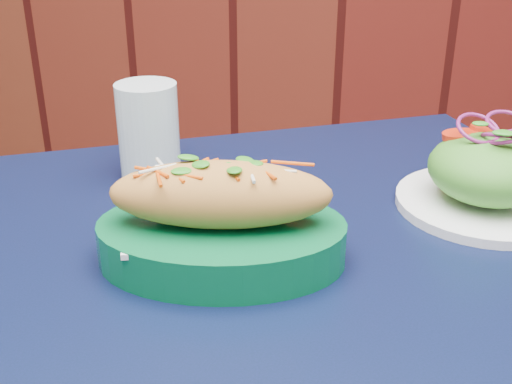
# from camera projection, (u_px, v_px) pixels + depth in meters

# --- Properties ---
(cafe_table) EXTENTS (1.05, 1.05, 0.75)m
(cafe_table) POSITION_uv_depth(u_px,v_px,m) (310.00, 321.00, 0.74)
(cafe_table) COLOR black
(cafe_table) RESTS_ON ground
(banh_mi_basket) EXTENTS (0.28, 0.20, 0.12)m
(banh_mi_basket) POSITION_uv_depth(u_px,v_px,m) (221.00, 222.00, 0.67)
(banh_mi_basket) COLOR #06592F
(banh_mi_basket) RESTS_ON cafe_table
(salad_plate) EXTENTS (0.22, 0.22, 0.11)m
(salad_plate) POSITION_uv_depth(u_px,v_px,m) (488.00, 175.00, 0.79)
(salad_plate) COLOR white
(salad_plate) RESTS_ON cafe_table
(water_glass) EXTENTS (0.08, 0.08, 0.13)m
(water_glass) POSITION_uv_depth(u_px,v_px,m) (149.00, 132.00, 0.86)
(water_glass) COLOR silver
(water_glass) RESTS_ON cafe_table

